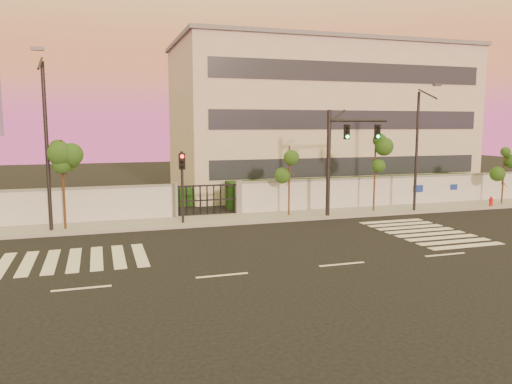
# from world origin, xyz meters

# --- Properties ---
(ground) EXTENTS (120.00, 120.00, 0.00)m
(ground) POSITION_xyz_m (0.00, 0.00, 0.00)
(ground) COLOR black
(ground) RESTS_ON ground
(sidewalk) EXTENTS (60.00, 3.00, 0.15)m
(sidewalk) POSITION_xyz_m (0.00, 10.50, 0.07)
(sidewalk) COLOR gray
(sidewalk) RESTS_ON ground
(perimeter_wall) EXTENTS (60.00, 0.36, 2.20)m
(perimeter_wall) POSITION_xyz_m (0.10, 12.00, 1.07)
(perimeter_wall) COLOR #B7BABF
(perimeter_wall) RESTS_ON ground
(hedge_row) EXTENTS (41.00, 4.25, 1.80)m
(hedge_row) POSITION_xyz_m (1.17, 14.74, 0.82)
(hedge_row) COLOR #10340F
(hedge_row) RESTS_ON ground
(institutional_building) EXTENTS (24.40, 12.40, 12.25)m
(institutional_building) POSITION_xyz_m (9.00, 21.99, 6.16)
(institutional_building) COLOR #BDB3A0
(institutional_building) RESTS_ON ground
(road_markings) EXTENTS (57.00, 7.62, 0.02)m
(road_markings) POSITION_xyz_m (-1.58, 3.76, 0.01)
(road_markings) COLOR silver
(road_markings) RESTS_ON ground
(street_tree_c) EXTENTS (1.64, 1.30, 4.86)m
(street_tree_c) POSITION_xyz_m (-11.05, 10.18, 3.58)
(street_tree_c) COLOR #382314
(street_tree_c) RESTS_ON ground
(street_tree_d) EXTENTS (1.32, 1.05, 4.40)m
(street_tree_d) POSITION_xyz_m (1.78, 10.44, 3.23)
(street_tree_d) COLOR #382314
(street_tree_d) RESTS_ON ground
(street_tree_e) EXTENTS (1.46, 1.16, 5.41)m
(street_tree_e) POSITION_xyz_m (7.53, 10.19, 3.98)
(street_tree_e) COLOR #382314
(street_tree_e) RESTS_ON ground
(street_tree_f) EXTENTS (1.36, 1.08, 4.05)m
(street_tree_f) POSITION_xyz_m (17.68, 10.08, 2.98)
(street_tree_f) COLOR #382314
(street_tree_f) RESTS_ON ground
(traffic_signal_main) EXTENTS (4.12, 0.50, 6.51)m
(traffic_signal_main) POSITION_xyz_m (4.77, 9.53, 4.12)
(traffic_signal_main) COLOR black
(traffic_signal_main) RESTS_ON ground
(traffic_signal_secondary) EXTENTS (0.32, 0.33, 4.17)m
(traffic_signal_secondary) POSITION_xyz_m (-4.85, 9.87, 2.65)
(traffic_signal_secondary) COLOR black
(traffic_signal_secondary) RESTS_ON ground
(streetlight_west) EXTENTS (0.55, 2.22, 9.21)m
(streetlight_west) POSITION_xyz_m (-11.76, 9.81, 4.98)
(streetlight_west) COLOR black
(streetlight_west) RESTS_ON ground
(streetlight_east) EXTENTS (0.48, 1.94, 8.05)m
(streetlight_east) POSITION_xyz_m (10.10, 9.36, 4.35)
(streetlight_east) COLOR black
(streetlight_east) RESTS_ON ground
(fire_hydrant) EXTENTS (0.31, 0.29, 0.79)m
(fire_hydrant) POSITION_xyz_m (16.11, 9.41, 0.39)
(fire_hydrant) COLOR #BB0C11
(fire_hydrant) RESTS_ON ground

